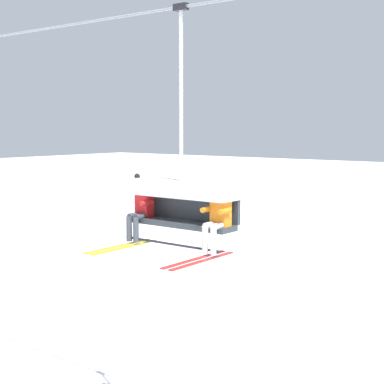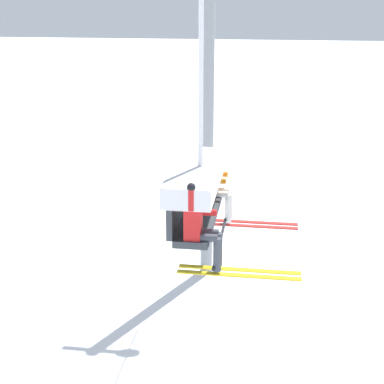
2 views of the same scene
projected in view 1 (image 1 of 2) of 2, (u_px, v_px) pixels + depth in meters
name	position (u px, v px, depth m)	size (l,w,h in m)	color
lift_cable	(129.00, 15.00, 11.23)	(20.10, 0.05, 0.05)	gray
chairlift_chair	(184.00, 194.00, 10.88)	(2.23, 0.74, 4.32)	#33383D
skier_red	(140.00, 208.00, 11.30)	(0.48, 1.70, 1.34)	red
skier_orange	(216.00, 218.00, 10.19)	(0.46, 1.70, 1.23)	orange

